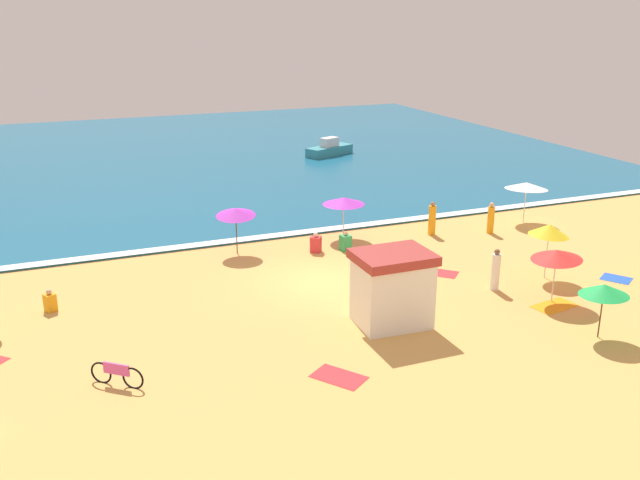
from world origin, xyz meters
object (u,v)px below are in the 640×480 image
(beachgoer_3, at_px, (50,302))
(beachgoer_6, at_px, (491,219))
(beach_umbrella_3, at_px, (236,212))
(small_boat_0, at_px, (329,149))
(beach_umbrella_0, at_px, (604,290))
(beachgoer_1, at_px, (316,244))
(beach_umbrella_4, at_px, (344,201))
(beachgoer_8, at_px, (345,242))
(beachgoer_0, at_px, (390,253))
(beachgoer_2, at_px, (496,271))
(beachgoer_4, at_px, (432,219))
(parked_bicycle, at_px, (117,374))
(beachgoer_5, at_px, (423,262))
(lifeguard_cabana, at_px, (392,288))
(beach_umbrella_2, at_px, (557,255))
(beach_umbrella_5, at_px, (549,230))
(beach_umbrella_7, at_px, (527,186))

(beachgoer_3, height_order, beachgoer_6, beachgoer_6)
(beach_umbrella_3, xyz_separation_m, small_boat_0, (12.73, 19.30, -1.42))
(beach_umbrella_0, relative_size, beachgoer_1, 2.46)
(beach_umbrella_0, xyz_separation_m, beachgoer_3, (-17.48, 9.43, -1.38))
(beach_umbrella_4, relative_size, beachgoer_8, 2.68)
(beachgoer_0, xyz_separation_m, beachgoer_1, (-2.56, 2.56, -0.01))
(beachgoer_1, bearing_deg, beachgoer_6, -3.82)
(beachgoer_2, distance_m, beachgoer_6, 7.68)
(beachgoer_4, xyz_separation_m, beachgoer_6, (2.88, -0.90, -0.04))
(beach_umbrella_0, distance_m, parked_bicycle, 16.11)
(beach_umbrella_4, relative_size, beachgoer_1, 2.62)
(beachgoer_2, height_order, small_boat_0, beachgoer_2)
(beach_umbrella_3, distance_m, beachgoer_5, 8.79)
(beach_umbrella_4, distance_m, beachgoer_5, 5.78)
(beachgoer_0, relative_size, beachgoer_3, 1.08)
(beachgoer_8, bearing_deg, lifeguard_cabana, -102.35)
(beach_umbrella_0, distance_m, beach_umbrella_4, 13.92)
(beach_umbrella_0, height_order, small_boat_0, beach_umbrella_0)
(beachgoer_4, bearing_deg, beach_umbrella_2, -90.30)
(beach_umbrella_0, xyz_separation_m, beach_umbrella_5, (2.01, 5.29, 0.34))
(beach_umbrella_5, xyz_separation_m, small_boat_0, (1.51, 27.18, -1.54))
(lifeguard_cabana, height_order, beach_umbrella_4, lifeguard_cabana)
(small_boat_0, bearing_deg, beach_umbrella_4, -110.80)
(beachgoer_3, bearing_deg, beachgoer_2, -14.96)
(beach_umbrella_2, bearing_deg, beach_umbrella_3, 134.23)
(beachgoer_8, bearing_deg, beachgoer_1, 167.12)
(beachgoer_5, bearing_deg, beach_umbrella_5, -32.55)
(beachgoer_3, height_order, small_boat_0, small_boat_0)
(beachgoer_5, distance_m, beachgoer_6, 6.68)
(beach_umbrella_3, xyz_separation_m, beachgoer_8, (4.83, -1.53, -1.59))
(beachgoer_2, relative_size, beachgoer_5, 2.15)
(beach_umbrella_0, relative_size, small_boat_0, 0.57)
(beachgoer_1, xyz_separation_m, beachgoer_3, (-11.72, -2.53, -0.03))
(beach_umbrella_0, relative_size, beach_umbrella_7, 0.74)
(beachgoer_1, bearing_deg, beachgoer_5, -48.49)
(beach_umbrella_5, bearing_deg, beachgoer_1, 139.36)
(beachgoer_2, xyz_separation_m, beachgoer_4, (1.39, 7.28, -0.02))
(beach_umbrella_2, relative_size, beachgoer_1, 2.30)
(beach_umbrella_0, bearing_deg, beach_umbrella_5, 69.17)
(beach_umbrella_4, bearing_deg, beachgoer_4, -15.15)
(beach_umbrella_2, bearing_deg, beachgoer_5, 120.19)
(beach_umbrella_0, relative_size, beachgoer_8, 2.51)
(beach_umbrella_4, bearing_deg, beachgoer_0, -82.59)
(beach_umbrella_7, bearing_deg, beachgoer_4, -179.76)
(beachgoer_6, height_order, beachgoer_8, beachgoer_6)
(beach_umbrella_2, relative_size, small_boat_0, 0.53)
(parked_bicycle, distance_m, small_boat_0, 35.36)
(beach_umbrella_5, bearing_deg, beachgoer_8, 135.19)
(beach_umbrella_5, height_order, beachgoer_4, beach_umbrella_5)
(beach_umbrella_2, height_order, beach_umbrella_4, beach_umbrella_2)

